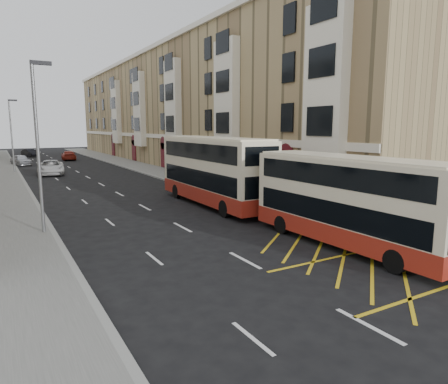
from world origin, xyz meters
TOP-DOWN VIEW (x-y plane):
  - ground at (0.00, 0.00)m, footprint 200.00×200.00m
  - pavement_right at (8.00, 30.00)m, footprint 4.00×120.00m
  - pavement_left at (-7.50, 30.00)m, footprint 3.00×120.00m
  - kerb_right at (6.00, 30.00)m, footprint 0.25×120.00m
  - kerb_left at (-6.00, 30.00)m, footprint 0.25×120.00m
  - road_markings at (0.00, 45.00)m, footprint 10.00×110.00m
  - terrace_right at (14.88, 45.38)m, footprint 10.75×79.00m
  - guard_railing at (6.25, 5.75)m, footprint 0.06×6.56m
  - street_lamp_near at (-6.35, 12.00)m, footprint 0.93×0.18m
  - street_lamp_far at (-6.35, 42.00)m, footprint 0.93×0.18m
  - double_decker_front at (4.80, 3.32)m, footprint 2.46×9.92m
  - double_decker_rear at (4.26, 14.46)m, footprint 2.72×11.30m
  - pedestrian_mid at (7.87, 2.72)m, footprint 0.92×0.84m
  - pedestrian_far at (6.87, 4.48)m, footprint 0.95×0.80m
  - white_van at (-2.97, 38.46)m, footprint 3.28×5.93m
  - car_silver at (-5.20, 51.76)m, footprint 2.78×4.62m
  - car_dark at (-2.83, 68.78)m, footprint 2.74×4.33m
  - car_red at (1.86, 57.95)m, footprint 2.39×5.03m

SIDE VIEW (x-z plane):
  - ground at x=0.00m, z-range 0.00..0.00m
  - road_markings at x=0.00m, z-range 0.00..0.01m
  - pavement_right at x=8.00m, z-range 0.00..0.15m
  - pavement_left at x=-7.50m, z-range 0.00..0.15m
  - kerb_right at x=6.00m, z-range 0.00..0.15m
  - kerb_left at x=-6.00m, z-range 0.00..0.15m
  - car_dark at x=-2.83m, z-range 0.00..1.35m
  - car_red at x=1.86m, z-range 0.00..1.42m
  - car_silver at x=-5.20m, z-range 0.00..1.47m
  - white_van at x=-2.97m, z-range 0.00..1.57m
  - guard_railing at x=6.25m, z-range 0.35..1.36m
  - pedestrian_far at x=6.87m, z-range 0.15..1.67m
  - pedestrian_mid at x=7.87m, z-range 0.15..1.69m
  - double_decker_front at x=4.80m, z-range 0.04..3.97m
  - double_decker_rear at x=4.26m, z-range 0.04..4.53m
  - street_lamp_near at x=-6.35m, z-range 0.64..8.64m
  - street_lamp_far at x=-6.35m, z-range 0.64..8.64m
  - terrace_right at x=14.88m, z-range -0.10..15.15m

